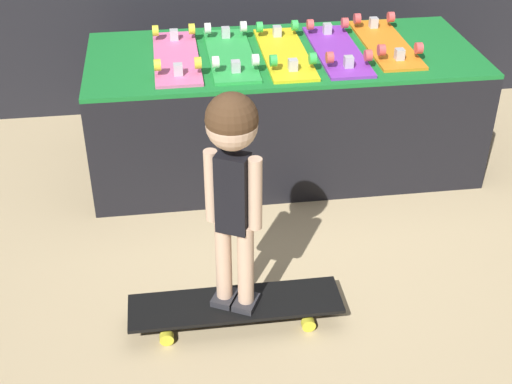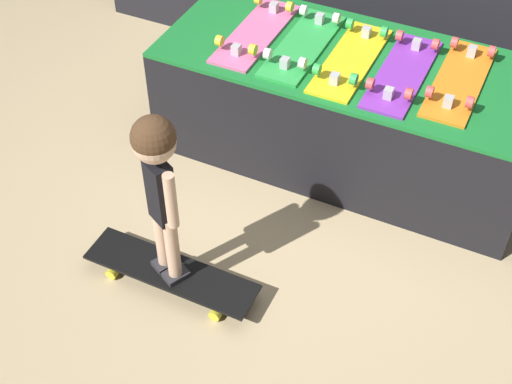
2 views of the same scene
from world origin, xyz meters
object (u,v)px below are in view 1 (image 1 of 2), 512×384
object	(u,v)px
skateboard_pink_on_rack	(176,56)
child	(233,165)
skateboard_yellow_on_rack	(284,52)
skateboard_purple_on_rack	(337,49)
skateboard_on_floor	(235,306)
skateboard_orange_on_rack	(385,42)
skateboard_green_on_rack	(230,53)

from	to	relation	value
skateboard_pink_on_rack	child	size ratio (longest dim) A/B	0.77
skateboard_pink_on_rack	skateboard_yellow_on_rack	xyz separation A→B (m)	(0.51, -0.02, 0.00)
skateboard_purple_on_rack	skateboard_on_floor	world-z (taller)	skateboard_purple_on_rack
skateboard_on_floor	child	world-z (taller)	child
skateboard_pink_on_rack	skateboard_on_floor	xyz separation A→B (m)	(0.14, -1.16, -0.54)
skateboard_pink_on_rack	skateboard_on_floor	bearing A→B (deg)	-83.21
skateboard_pink_on_rack	skateboard_yellow_on_rack	bearing A→B (deg)	-2.12
skateboard_yellow_on_rack	skateboard_orange_on_rack	size ratio (longest dim) A/B	1.00
skateboard_pink_on_rack	child	distance (m)	1.17
skateboard_green_on_rack	child	xyz separation A→B (m)	(-0.12, -1.16, 0.07)
skateboard_pink_on_rack	skateboard_yellow_on_rack	size ratio (longest dim) A/B	1.00
skateboard_pink_on_rack	skateboard_on_floor	size ratio (longest dim) A/B	0.83
skateboard_purple_on_rack	skateboard_on_floor	bearing A→B (deg)	-118.83
skateboard_green_on_rack	skateboard_purple_on_rack	size ratio (longest dim) A/B	1.00
skateboard_yellow_on_rack	skateboard_green_on_rack	bearing A→B (deg)	175.98
skateboard_yellow_on_rack	skateboard_on_floor	distance (m)	1.32
skateboard_pink_on_rack	skateboard_yellow_on_rack	distance (m)	0.51
skateboard_pink_on_rack	skateboard_green_on_rack	world-z (taller)	same
skateboard_yellow_on_rack	skateboard_orange_on_rack	xyz separation A→B (m)	(0.51, 0.06, 0.00)
skateboard_pink_on_rack	skateboard_green_on_rack	xyz separation A→B (m)	(0.26, -0.00, 0.00)
skateboard_on_floor	skateboard_pink_on_rack	bearing A→B (deg)	96.79
skateboard_orange_on_rack	skateboard_on_floor	xyz separation A→B (m)	(-0.88, -1.20, -0.54)
skateboard_purple_on_rack	skateboard_green_on_rack	bearing A→B (deg)	178.02
skateboard_pink_on_rack	skateboard_orange_on_rack	world-z (taller)	same
skateboard_green_on_rack	skateboard_on_floor	size ratio (longest dim) A/B	0.83
skateboard_yellow_on_rack	skateboard_orange_on_rack	distance (m)	0.51
skateboard_yellow_on_rack	child	size ratio (longest dim) A/B	0.77
skateboard_purple_on_rack	skateboard_orange_on_rack	distance (m)	0.26
skateboard_yellow_on_rack	skateboard_on_floor	xyz separation A→B (m)	(-0.37, -1.14, -0.54)
skateboard_yellow_on_rack	skateboard_purple_on_rack	xyz separation A→B (m)	(0.26, 0.00, 0.00)
skateboard_orange_on_rack	skateboard_on_floor	bearing A→B (deg)	-126.44
skateboard_yellow_on_rack	skateboard_purple_on_rack	distance (m)	0.26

